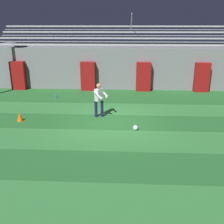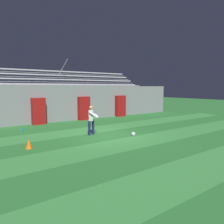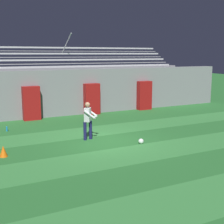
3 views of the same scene
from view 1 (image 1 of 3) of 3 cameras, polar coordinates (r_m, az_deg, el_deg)
name	(u,v)px [view 1 (image 1 of 3)]	position (r m, az deg, el deg)	size (l,w,h in m)	color
ground_plane	(111,121)	(12.34, -0.30, -2.05)	(80.00, 80.00, 0.00)	#286B2D
turf_stripe_near	(97,205)	(7.08, -3.20, -19.61)	(28.00, 1.97, 0.01)	#38843D
turf_stripe_mid	(108,140)	(10.45, -0.94, -6.04)	(28.00, 1.97, 0.01)	#38843D
turf_stripe_far	(113,109)	(14.12, 0.13, 0.71)	(28.00, 1.97, 0.01)	#38843D
back_wall	(116,69)	(18.27, 0.85, 9.40)	(24.00, 0.60, 2.80)	gray
padding_pillar_gate_left	(88,76)	(17.97, -5.25, 7.75)	(0.96, 0.44, 1.93)	maroon
padding_pillar_gate_right	(143,77)	(17.83, 6.85, 7.61)	(0.96, 0.44, 1.93)	maroon
padding_pillar_far_left	(18,76)	(19.25, -19.73, 7.47)	(0.96, 0.44, 1.93)	maroon
padding_pillar_far_right	(202,77)	(18.50, 18.96, 7.14)	(0.96, 0.44, 1.93)	maroon
bleacher_stand	(117,63)	(20.22, 1.07, 10.60)	(18.00, 3.35, 5.03)	gray
goalkeeper	(99,98)	(12.67, -2.83, 3.05)	(0.72, 0.74, 1.67)	#19194C
soccer_ball	(136,128)	(11.36, 5.14, -3.43)	(0.22, 0.22, 0.22)	white
traffic_cone	(20,117)	(13.07, -19.43, -0.96)	(0.30, 0.30, 0.42)	orange
water_bottle	(56,96)	(16.46, -12.10, 3.35)	(0.07, 0.07, 0.24)	#1E8CD8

